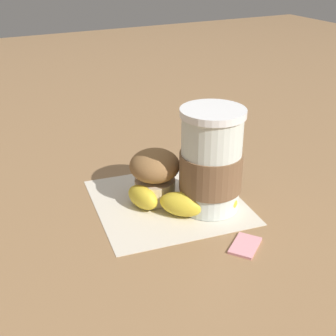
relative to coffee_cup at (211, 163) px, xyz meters
name	(u,v)px	position (x,y,z in m)	size (l,w,h in m)	color
ground_plane	(168,202)	(0.05, -0.04, -0.07)	(3.00, 3.00, 0.00)	#936D47
paper_napkin	(168,201)	(0.05, -0.04, -0.07)	(0.22, 0.22, 0.00)	beige
coffee_cup	(211,163)	(0.00, 0.00, 0.00)	(0.09, 0.09, 0.15)	silver
muffin	(155,173)	(0.06, -0.06, -0.03)	(0.08, 0.08, 0.08)	beige
banana	(180,202)	(0.05, 0.00, -0.05)	(0.15, 0.12, 0.04)	yellow
sugar_packet	(245,244)	(0.01, 0.11, -0.07)	(0.05, 0.03, 0.01)	pink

